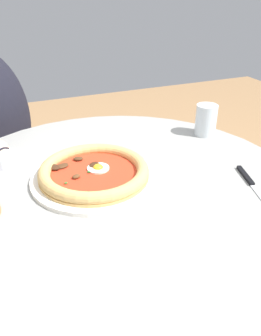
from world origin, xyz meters
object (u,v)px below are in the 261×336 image
dining_table (119,242)px  water_glass (206,122)px  steak_knife (251,183)px  ramekin_capers (7,159)px  pizza_on_plate (94,173)px

dining_table → water_glass: size_ratio=9.54×
dining_table → steak_knife: 0.37m
water_glass → ramekin_capers: bearing=176.9°
dining_table → steak_knife: steak_knife is taller
steak_knife → pizza_on_plate: bearing=153.9°
dining_table → steak_knife: bearing=-23.9°
water_glass → ramekin_capers: (-0.58, 0.03, -0.03)m
water_glass → ramekin_capers: water_glass is taller
water_glass → steak_knife: 0.30m
ramekin_capers → pizza_on_plate: bearing=-40.5°
steak_knife → water_glass: bearing=77.8°
water_glass → ramekin_capers: 0.59m
dining_table → water_glass: (0.35, 0.16, 0.23)m
dining_table → pizza_on_plate: pizza_on_plate is taller
pizza_on_plate → ramekin_capers: 0.25m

